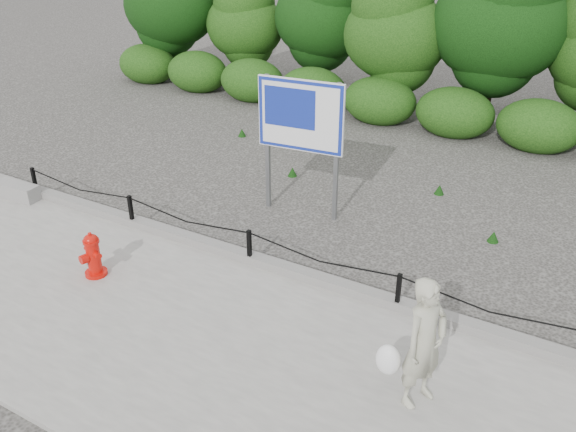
% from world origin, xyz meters
% --- Properties ---
extents(ground, '(90.00, 90.00, 0.00)m').
position_xyz_m(ground, '(0.00, 0.00, 0.00)').
color(ground, '#2D2B28').
rests_on(ground, ground).
extents(sidewalk, '(14.00, 4.00, 0.08)m').
position_xyz_m(sidewalk, '(0.00, -2.00, 0.04)').
color(sidewalk, gray).
rests_on(sidewalk, ground).
extents(curb, '(14.00, 0.22, 0.14)m').
position_xyz_m(curb, '(0.00, 0.05, 0.15)').
color(curb, slate).
rests_on(curb, sidewalk).
extents(chain_barrier, '(10.06, 0.06, 0.60)m').
position_xyz_m(chain_barrier, '(0.00, 0.00, 0.46)').
color(chain_barrier, black).
rests_on(chain_barrier, sidewalk).
extents(treeline, '(20.15, 3.53, 4.56)m').
position_xyz_m(treeline, '(0.33, 8.92, 2.45)').
color(treeline, black).
rests_on(treeline, ground).
extents(fire_hydrant, '(0.43, 0.44, 0.74)m').
position_xyz_m(fire_hydrant, '(-1.90, -1.48, 0.43)').
color(fire_hydrant, red).
rests_on(fire_hydrant, sidewalk).
extents(pedestrian, '(0.80, 0.71, 1.64)m').
position_xyz_m(pedestrian, '(3.32, -1.54, 0.88)').
color(pedestrian, '#AFAE96').
rests_on(pedestrian, sidewalk).
extents(concrete_block, '(0.96, 0.39, 0.30)m').
position_xyz_m(concrete_block, '(-5.24, -0.25, 0.23)').
color(concrete_block, gray).
rests_on(concrete_block, sidewalk).
extents(advertising_sign, '(1.60, 0.28, 2.57)m').
position_xyz_m(advertising_sign, '(-0.22, 2.05, 1.81)').
color(advertising_sign, slate).
rests_on(advertising_sign, ground).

